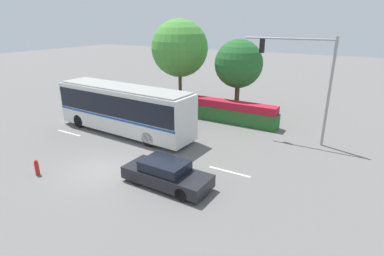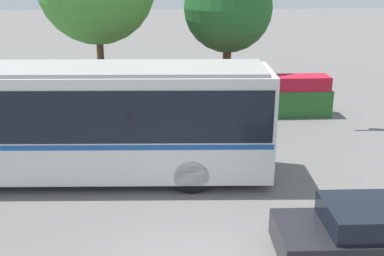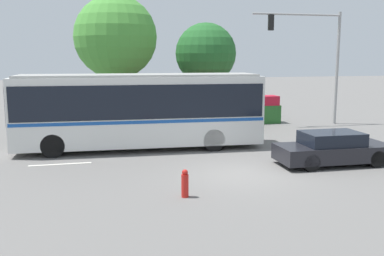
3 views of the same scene
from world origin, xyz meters
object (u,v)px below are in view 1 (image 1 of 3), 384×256
Objects in this scene: sedan_foreground at (166,174)px; street_tree_left at (180,48)px; city_bus at (123,107)px; street_tree_centre at (239,64)px; traffic_light_pole at (308,73)px; fire_hydrant at (37,168)px.

street_tree_left is (-7.48, 13.00, 4.76)m from sedan_foreground.
street_tree_centre reaches higher than city_bus.
street_tree_centre reaches higher than sedan_foreground.
traffic_light_pole is at bearing -16.72° from street_tree_left.
city_bus is 7.49m from fire_hydrant.
sedan_foreground is 5.25× the size of fire_hydrant.
street_tree_centre is (-6.12, 3.51, -0.24)m from traffic_light_pole.
traffic_light_pole is 8.01× the size of fire_hydrant.
fire_hydrant is at bearing -86.49° from street_tree_left.
sedan_foreground is 13.57m from street_tree_centre.
fire_hydrant is (0.96, -15.59, -4.97)m from street_tree_left.
street_tree_left reaches higher than city_bus.
sedan_foreground is 0.57× the size of street_tree_left.
street_tree_centre is at bearing 72.67° from fire_hydrant.
street_tree_left is 5.89m from street_tree_centre.
traffic_light_pole is 16.80m from fire_hydrant.
city_bus is 2.47× the size of sedan_foreground.
city_bus is at bearing -86.76° from street_tree_left.
city_bus is at bearing -123.00° from street_tree_centre.
street_tree_left reaches higher than sedan_foreground.
street_tree_left is at bearing 121.09° from sedan_foreground.
street_tree_centre reaches higher than fire_hydrant.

